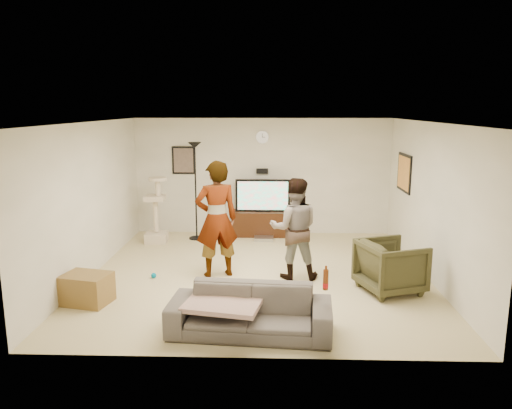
{
  "coord_description": "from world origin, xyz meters",
  "views": [
    {
      "loc": [
        0.21,
        -7.72,
        2.74
      ],
      "look_at": [
        -0.05,
        0.2,
        1.15
      ],
      "focal_mm": 34.27,
      "sensor_mm": 36.0,
      "label": 1
    }
  ],
  "objects_px": {
    "beer_bottle": "(326,280)",
    "person_left": "(217,219)",
    "sofa": "(250,311)",
    "floor_lamp": "(196,191)",
    "armchair": "(391,266)",
    "side_table": "(87,289)",
    "tv": "(263,195)",
    "cat_tree": "(155,210)",
    "tv_stand": "(263,223)",
    "person_right": "(294,229)"
  },
  "relations": [
    {
      "from": "floor_lamp",
      "to": "beer_bottle",
      "type": "bearing_deg",
      "value": -62.81
    },
    {
      "from": "floor_lamp",
      "to": "cat_tree",
      "type": "height_order",
      "value": "floor_lamp"
    },
    {
      "from": "person_left",
      "to": "person_right",
      "type": "bearing_deg",
      "value": 158.26
    },
    {
      "from": "sofa",
      "to": "tv",
      "type": "bearing_deg",
      "value": 93.86
    },
    {
      "from": "tv_stand",
      "to": "floor_lamp",
      "type": "height_order",
      "value": "floor_lamp"
    },
    {
      "from": "floor_lamp",
      "to": "person_left",
      "type": "bearing_deg",
      "value": -73.09
    },
    {
      "from": "person_left",
      "to": "sofa",
      "type": "bearing_deg",
      "value": 87.57
    },
    {
      "from": "floor_lamp",
      "to": "side_table",
      "type": "height_order",
      "value": "floor_lamp"
    },
    {
      "from": "cat_tree",
      "to": "sofa",
      "type": "bearing_deg",
      "value": -62.53
    },
    {
      "from": "person_right",
      "to": "beer_bottle",
      "type": "height_order",
      "value": "person_right"
    },
    {
      "from": "tv",
      "to": "armchair",
      "type": "distance_m",
      "value": 3.79
    },
    {
      "from": "floor_lamp",
      "to": "tv",
      "type": "bearing_deg",
      "value": 12.39
    },
    {
      "from": "cat_tree",
      "to": "sofa",
      "type": "height_order",
      "value": "cat_tree"
    },
    {
      "from": "floor_lamp",
      "to": "person_right",
      "type": "bearing_deg",
      "value": -50.03
    },
    {
      "from": "tv_stand",
      "to": "beer_bottle",
      "type": "distance_m",
      "value": 4.75
    },
    {
      "from": "person_left",
      "to": "tv",
      "type": "bearing_deg",
      "value": -124.56
    },
    {
      "from": "cat_tree",
      "to": "beer_bottle",
      "type": "distance_m",
      "value": 5.06
    },
    {
      "from": "tv_stand",
      "to": "sofa",
      "type": "relative_size",
      "value": 0.65
    },
    {
      "from": "beer_bottle",
      "to": "person_left",
      "type": "bearing_deg",
      "value": 126.6
    },
    {
      "from": "person_left",
      "to": "person_right",
      "type": "height_order",
      "value": "person_left"
    },
    {
      "from": "floor_lamp",
      "to": "armchair",
      "type": "bearing_deg",
      "value": -40.57
    },
    {
      "from": "tv_stand",
      "to": "floor_lamp",
      "type": "bearing_deg",
      "value": -167.61
    },
    {
      "from": "tv",
      "to": "cat_tree",
      "type": "height_order",
      "value": "cat_tree"
    },
    {
      "from": "cat_tree",
      "to": "tv",
      "type": "bearing_deg",
      "value": 15.24
    },
    {
      "from": "tv_stand",
      "to": "tv",
      "type": "xyz_separation_m",
      "value": [
        0.0,
        0.0,
        0.61
      ]
    },
    {
      "from": "floor_lamp",
      "to": "sofa",
      "type": "bearing_deg",
      "value": -73.08
    },
    {
      "from": "tv",
      "to": "beer_bottle",
      "type": "height_order",
      "value": "tv"
    },
    {
      "from": "tv_stand",
      "to": "tv",
      "type": "bearing_deg",
      "value": 0.0
    },
    {
      "from": "floor_lamp",
      "to": "person_right",
      "type": "relative_size",
      "value": 1.24
    },
    {
      "from": "cat_tree",
      "to": "tv_stand",
      "type": "bearing_deg",
      "value": 15.24
    },
    {
      "from": "sofa",
      "to": "side_table",
      "type": "bearing_deg",
      "value": 164.49
    },
    {
      "from": "side_table",
      "to": "armchair",
      "type": "bearing_deg",
      "value": 7.73
    },
    {
      "from": "beer_bottle",
      "to": "side_table",
      "type": "xyz_separation_m",
      "value": [
        -3.26,
        0.86,
        -0.49
      ]
    },
    {
      "from": "armchair",
      "to": "person_left",
      "type": "bearing_deg",
      "value": 57.39
    },
    {
      "from": "person_left",
      "to": "side_table",
      "type": "distance_m",
      "value": 2.23
    },
    {
      "from": "armchair",
      "to": "beer_bottle",
      "type": "bearing_deg",
      "value": 122.5
    },
    {
      "from": "floor_lamp",
      "to": "armchair",
      "type": "height_order",
      "value": "floor_lamp"
    },
    {
      "from": "tv",
      "to": "person_left",
      "type": "bearing_deg",
      "value": -105.21
    },
    {
      "from": "sofa",
      "to": "floor_lamp",
      "type": "bearing_deg",
      "value": 111.59
    },
    {
      "from": "floor_lamp",
      "to": "sofa",
      "type": "height_order",
      "value": "floor_lamp"
    },
    {
      "from": "armchair",
      "to": "tv",
      "type": "bearing_deg",
      "value": 12.21
    },
    {
      "from": "tv",
      "to": "cat_tree",
      "type": "distance_m",
      "value": 2.26
    },
    {
      "from": "tv_stand",
      "to": "floor_lamp",
      "type": "xyz_separation_m",
      "value": [
        -1.39,
        -0.3,
        0.75
      ]
    },
    {
      "from": "tv",
      "to": "armchair",
      "type": "bearing_deg",
      "value": -58.15
    },
    {
      "from": "person_left",
      "to": "tv_stand",
      "type": "bearing_deg",
      "value": -124.56
    },
    {
      "from": "beer_bottle",
      "to": "tv",
      "type": "bearing_deg",
      "value": 100.3
    },
    {
      "from": "person_left",
      "to": "beer_bottle",
      "type": "distance_m",
      "value": 2.6
    },
    {
      "from": "beer_bottle",
      "to": "sofa",
      "type": "bearing_deg",
      "value": 180.0
    },
    {
      "from": "floor_lamp",
      "to": "cat_tree",
      "type": "bearing_deg",
      "value": -159.94
    },
    {
      "from": "cat_tree",
      "to": "armchair",
      "type": "height_order",
      "value": "cat_tree"
    }
  ]
}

